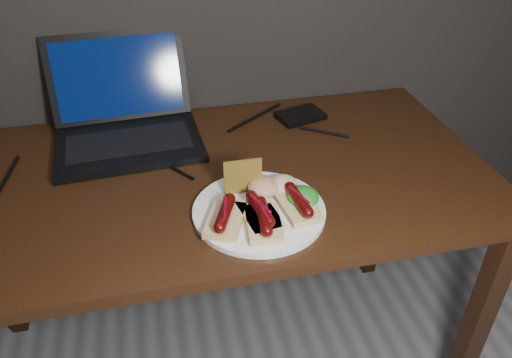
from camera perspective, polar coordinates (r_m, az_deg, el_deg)
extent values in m
cube|color=black|center=(1.22, -5.94, -0.02)|extent=(1.40, 0.70, 0.03)
cube|color=black|center=(1.48, 23.71, -15.43)|extent=(0.05, 0.05, 0.72)
cube|color=black|center=(1.84, 13.88, -1.86)|extent=(0.05, 0.05, 0.72)
cube|color=black|center=(1.35, -14.27, 3.81)|extent=(0.39, 0.28, 0.02)
cube|color=black|center=(1.34, -14.33, 4.19)|extent=(0.32, 0.16, 0.00)
cube|color=black|center=(1.44, -15.48, 11.24)|extent=(0.38, 0.11, 0.23)
cube|color=#071B46|center=(1.44, -15.48, 11.24)|extent=(0.34, 0.09, 0.20)
cube|color=black|center=(1.46, 5.09, 7.22)|extent=(0.15, 0.12, 0.02)
cylinder|color=black|center=(1.25, -9.99, 1.56)|extent=(0.11, 0.15, 0.01)
cylinder|color=black|center=(1.45, -0.15, 7.07)|extent=(0.18, 0.14, 0.01)
cylinder|color=black|center=(1.39, 7.77, 5.36)|extent=(0.12, 0.09, 0.01)
cylinder|color=black|center=(1.32, -26.69, -0.02)|extent=(0.03, 0.20, 0.01)
cylinder|color=silver|center=(1.08, 0.35, -3.67)|extent=(0.37, 0.37, 0.01)
cube|color=#E2C484|center=(1.04, -3.54, -4.75)|extent=(0.11, 0.13, 0.02)
cylinder|color=#4F0506|center=(1.02, -3.58, -3.86)|extent=(0.06, 0.10, 0.02)
sphere|color=#4F0506|center=(0.99, -4.18, -5.56)|extent=(0.03, 0.02, 0.02)
sphere|color=#4F0506|center=(1.06, -3.01, -2.28)|extent=(0.02, 0.02, 0.02)
cylinder|color=#630412|center=(1.02, -3.60, -3.31)|extent=(0.02, 0.07, 0.01)
cube|color=#E2C484|center=(1.05, 0.44, -4.27)|extent=(0.09, 0.13, 0.02)
cylinder|color=#4F0506|center=(1.03, 0.45, -3.39)|extent=(0.04, 0.10, 0.02)
sphere|color=#4F0506|center=(1.00, 1.53, -4.94)|extent=(0.02, 0.02, 0.02)
sphere|color=#4F0506|center=(1.07, -0.57, -1.94)|extent=(0.02, 0.02, 0.02)
cylinder|color=#630412|center=(1.03, 0.45, -2.84)|extent=(0.03, 0.07, 0.01)
cube|color=#E2C484|center=(1.07, 4.84, -3.22)|extent=(0.08, 0.12, 0.02)
cylinder|color=#4F0506|center=(1.06, 4.89, -2.35)|extent=(0.04, 0.10, 0.02)
sphere|color=#4F0506|center=(1.03, 5.96, -3.85)|extent=(0.03, 0.02, 0.02)
sphere|color=#4F0506|center=(1.10, 3.90, -0.94)|extent=(0.03, 0.02, 0.02)
cylinder|color=#630412|center=(1.05, 4.93, -1.81)|extent=(0.03, 0.07, 0.01)
cube|color=#E2C484|center=(1.03, 0.87, -5.12)|extent=(0.08, 0.12, 0.02)
cylinder|color=#4F0506|center=(1.01, 0.88, -4.24)|extent=(0.03, 0.10, 0.02)
sphere|color=#4F0506|center=(0.98, 1.26, -5.98)|extent=(0.02, 0.02, 0.02)
sphere|color=#4F0506|center=(1.05, 0.54, -2.62)|extent=(0.02, 0.02, 0.02)
cylinder|color=#630412|center=(1.01, 0.89, -3.68)|extent=(0.01, 0.07, 0.01)
cube|color=olive|center=(1.10, -1.51, 0.27)|extent=(0.09, 0.01, 0.08)
ellipsoid|color=#136217|center=(1.08, 5.38, -2.04)|extent=(0.07, 0.07, 0.04)
ellipsoid|color=maroon|center=(1.11, 0.88, -0.87)|extent=(0.07, 0.07, 0.04)
ellipsoid|color=beige|center=(1.12, 3.11, -0.59)|extent=(0.06, 0.06, 0.04)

